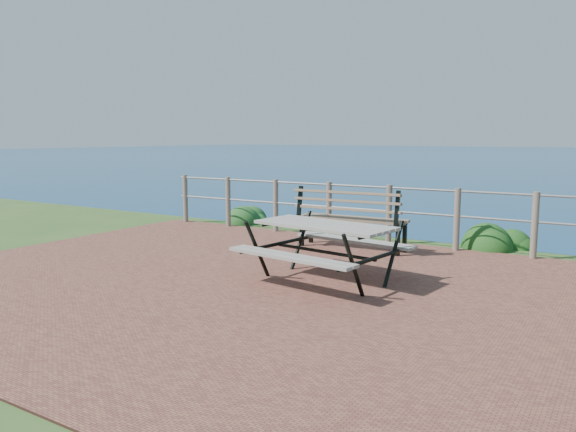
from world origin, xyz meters
name	(u,v)px	position (x,y,z in m)	size (l,w,h in m)	color
ground	(283,289)	(0.00, 0.00, 0.00)	(10.00, 7.00, 0.12)	brown
safety_railing	(389,211)	(0.00, 3.35, 0.57)	(9.40, 0.10, 1.00)	#6B5B4C
picnic_table	(324,246)	(0.29, 0.51, 0.47)	(1.82, 1.50, 0.74)	gray
park_bench	(352,209)	(-0.32, 2.58, 0.66)	(1.81, 0.53, 1.01)	brown
shrub_lip_west	(253,222)	(-3.41, 4.13, 0.00)	(0.81, 0.81, 0.56)	#215922
shrub_lip_east	(504,249)	(1.76, 3.99, 0.00)	(0.82, 0.82, 0.59)	#183F13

